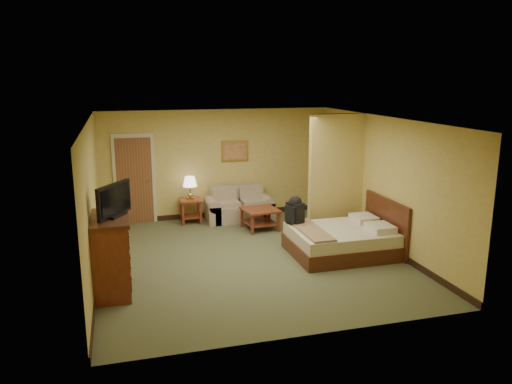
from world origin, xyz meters
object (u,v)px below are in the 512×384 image
object	(u,v)px
loveseat	(239,209)
coffee_table	(260,215)
bed	(344,240)
dresser	(111,255)

from	to	relation	value
loveseat	coffee_table	bearing A→B (deg)	-72.79
coffee_table	bed	distance (m)	2.25
loveseat	dresser	xyz separation A→B (m)	(-2.90, -3.45, 0.37)
coffee_table	bed	xyz separation A→B (m)	(1.12, -1.95, -0.06)
coffee_table	dresser	world-z (taller)	dresser
bed	loveseat	bearing A→B (deg)	116.27
loveseat	bed	world-z (taller)	bed
loveseat	dresser	bearing A→B (deg)	-130.09
loveseat	coffee_table	size ratio (longest dim) A/B	1.92
loveseat	coffee_table	xyz separation A→B (m)	(0.27, -0.87, 0.08)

